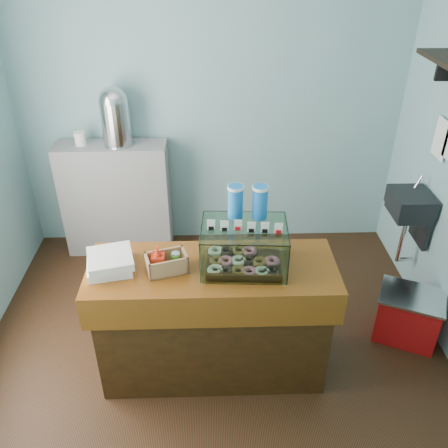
{
  "coord_description": "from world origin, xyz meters",
  "views": [
    {
      "loc": [
        -0.0,
        -2.67,
        2.73
      ],
      "look_at": [
        0.08,
        -0.15,
        1.16
      ],
      "focal_mm": 38.0,
      "sensor_mm": 36.0,
      "label": 1
    }
  ],
  "objects_px": {
    "red_cooler": "(408,316)",
    "display_case": "(244,243)",
    "counter": "(213,319)",
    "coffee_urn": "(115,115)"
  },
  "relations": [
    {
      "from": "counter",
      "to": "display_case",
      "type": "distance_m",
      "value": 0.64
    },
    {
      "from": "counter",
      "to": "red_cooler",
      "type": "bearing_deg",
      "value": 9.7
    },
    {
      "from": "display_case",
      "to": "red_cooler",
      "type": "relative_size",
      "value": 0.97
    },
    {
      "from": "display_case",
      "to": "coffee_urn",
      "type": "distance_m",
      "value": 1.87
    },
    {
      "from": "red_cooler",
      "to": "counter",
      "type": "bearing_deg",
      "value": -145.41
    },
    {
      "from": "coffee_urn",
      "to": "red_cooler",
      "type": "height_order",
      "value": "coffee_urn"
    },
    {
      "from": "display_case",
      "to": "counter",
      "type": "bearing_deg",
      "value": -166.49
    },
    {
      "from": "counter",
      "to": "coffee_urn",
      "type": "xyz_separation_m",
      "value": [
        -0.82,
        1.57,
        0.91
      ]
    },
    {
      "from": "display_case",
      "to": "coffee_urn",
      "type": "xyz_separation_m",
      "value": [
        -1.02,
        1.54,
        0.31
      ]
    },
    {
      "from": "red_cooler",
      "to": "display_case",
      "type": "bearing_deg",
      "value": -145.48
    }
  ]
}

